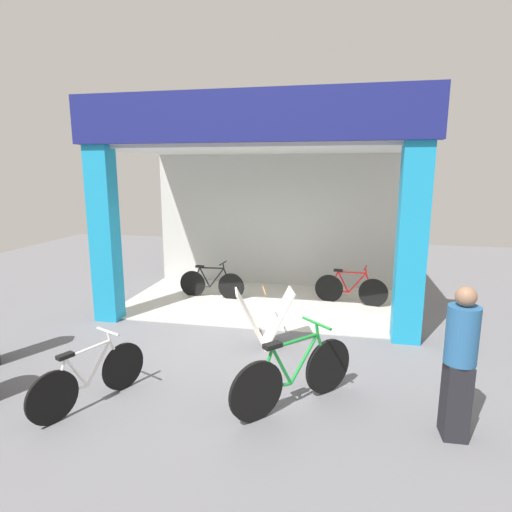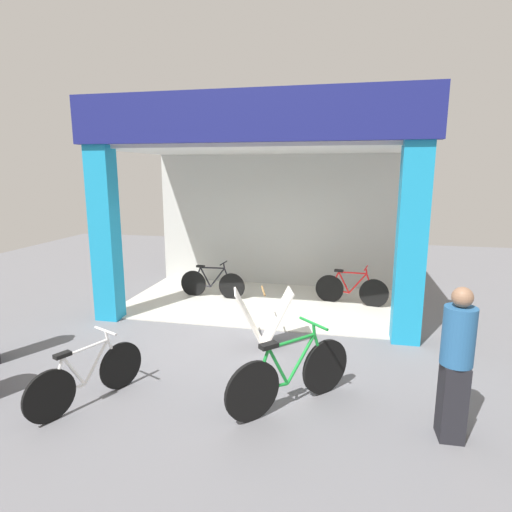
{
  "view_description": "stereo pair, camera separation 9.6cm",
  "coord_description": "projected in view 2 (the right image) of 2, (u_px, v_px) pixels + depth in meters",
  "views": [
    {
      "loc": [
        1.52,
        -6.81,
        2.71
      ],
      "look_at": [
        0.0,
        0.76,
        1.15
      ],
      "focal_mm": 29.59,
      "sensor_mm": 36.0,
      "label": 1
    },
    {
      "loc": [
        1.62,
        -6.79,
        2.71
      ],
      "look_at": [
        0.0,
        0.76,
        1.15
      ],
      "focal_mm": 29.59,
      "sensor_mm": 36.0,
      "label": 2
    }
  ],
  "objects": [
    {
      "name": "sandwich_board_sign",
      "position": [
        263.0,
        318.0,
        6.6
      ],
      "size": [
        1.0,
        0.73,
        0.91
      ],
      "color": "silver",
      "rests_on": "ground"
    },
    {
      "name": "shop_facade",
      "position": [
        264.0,
        201.0,
        8.46
      ],
      "size": [
        5.88,
        3.37,
        3.95
      ],
      "color": "beige",
      "rests_on": "ground"
    },
    {
      "name": "bicycle_inside_0",
      "position": [
        351.0,
        289.0,
        8.64
      ],
      "size": [
        1.47,
        0.41,
        0.82
      ],
      "color": "black",
      "rests_on": "ground"
    },
    {
      "name": "bicycle_parked_1",
      "position": [
        87.0,
        377.0,
        4.95
      ],
      "size": [
        0.66,
        1.4,
        0.83
      ],
      "color": "black",
      "rests_on": "ground"
    },
    {
      "name": "bicycle_parked_0",
      "position": [
        291.0,
        375.0,
        4.89
      ],
      "size": [
        1.27,
        1.29,
        0.97
      ],
      "color": "black",
      "rests_on": "ground"
    },
    {
      "name": "pedestrian_1",
      "position": [
        455.0,
        363.0,
        4.23
      ],
      "size": [
        0.32,
        0.54,
        1.61
      ],
      "color": "black",
      "rests_on": "ground"
    },
    {
      "name": "bicycle_inside_1",
      "position": [
        212.0,
        283.0,
        9.12
      ],
      "size": [
        1.46,
        0.4,
        0.8
      ],
      "color": "black",
      "rests_on": "ground"
    },
    {
      "name": "ground_plane",
      "position": [
        247.0,
        329.0,
        7.38
      ],
      "size": [
        19.36,
        19.36,
        0.0
      ],
      "primitive_type": "plane",
      "color": "slate",
      "rests_on": "ground"
    }
  ]
}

